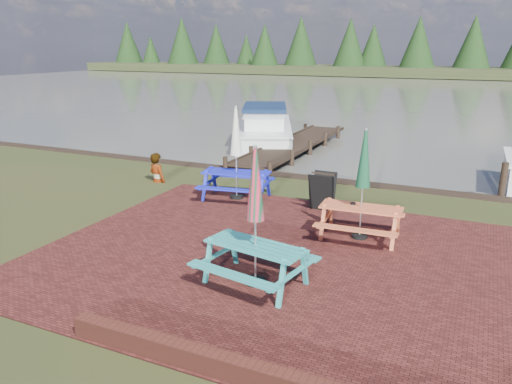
{
  "coord_description": "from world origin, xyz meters",
  "views": [
    {
      "loc": [
        3.35,
        -7.21,
        3.92
      ],
      "look_at": [
        -0.8,
        1.83,
        1.0
      ],
      "focal_mm": 35.0,
      "sensor_mm": 36.0,
      "label": 1
    }
  ],
  "objects_px": {
    "person": "(156,153)",
    "boat_jetty": "(265,130)",
    "chalkboard": "(322,191)",
    "picnic_table_teal": "(255,239)",
    "picnic_table_red": "(362,202)",
    "picnic_table_blue": "(236,168)",
    "jetty": "(293,145)"
  },
  "relations": [
    {
      "from": "chalkboard",
      "to": "boat_jetty",
      "type": "xyz_separation_m",
      "value": [
        -5.26,
        8.47,
        -0.12
      ]
    },
    {
      "from": "picnic_table_blue",
      "to": "jetty",
      "type": "xyz_separation_m",
      "value": [
        -1.07,
        7.15,
        -0.74
      ]
    },
    {
      "from": "picnic_table_red",
      "to": "boat_jetty",
      "type": "height_order",
      "value": "picnic_table_red"
    },
    {
      "from": "jetty",
      "to": "person",
      "type": "distance_m",
      "value": 6.88
    },
    {
      "from": "picnic_table_blue",
      "to": "chalkboard",
      "type": "xyz_separation_m",
      "value": [
        2.35,
        0.03,
        -0.37
      ]
    },
    {
      "from": "picnic_table_blue",
      "to": "chalkboard",
      "type": "bearing_deg",
      "value": -9.18
    },
    {
      "from": "jetty",
      "to": "boat_jetty",
      "type": "distance_m",
      "value": 2.3
    },
    {
      "from": "picnic_table_blue",
      "to": "person",
      "type": "xyz_separation_m",
      "value": [
        -2.96,
        0.57,
        0.01
      ]
    },
    {
      "from": "boat_jetty",
      "to": "picnic_table_blue",
      "type": "bearing_deg",
      "value": -93.75
    },
    {
      "from": "picnic_table_red",
      "to": "chalkboard",
      "type": "relative_size",
      "value": 2.47
    },
    {
      "from": "picnic_table_blue",
      "to": "person",
      "type": "height_order",
      "value": "picnic_table_blue"
    },
    {
      "from": "picnic_table_teal",
      "to": "chalkboard",
      "type": "relative_size",
      "value": 2.55
    },
    {
      "from": "chalkboard",
      "to": "jetty",
      "type": "distance_m",
      "value": 7.9
    },
    {
      "from": "picnic_table_blue",
      "to": "boat_jetty",
      "type": "distance_m",
      "value": 9.0
    },
    {
      "from": "picnic_table_teal",
      "to": "jetty",
      "type": "bearing_deg",
      "value": 117.76
    },
    {
      "from": "picnic_table_red",
      "to": "jetty",
      "type": "distance_m",
      "value": 9.85
    },
    {
      "from": "picnic_table_red",
      "to": "boat_jetty",
      "type": "distance_m",
      "value": 11.94
    },
    {
      "from": "person",
      "to": "chalkboard",
      "type": "bearing_deg",
      "value": -167.88
    },
    {
      "from": "jetty",
      "to": "picnic_table_blue",
      "type": "bearing_deg",
      "value": -81.47
    },
    {
      "from": "picnic_table_teal",
      "to": "chalkboard",
      "type": "distance_m",
      "value": 4.36
    },
    {
      "from": "picnic_table_blue",
      "to": "jetty",
      "type": "bearing_deg",
      "value": 88.57
    },
    {
      "from": "picnic_table_red",
      "to": "jetty",
      "type": "xyz_separation_m",
      "value": [
        -4.73,
        8.61,
        -0.7
      ]
    },
    {
      "from": "person",
      "to": "boat_jetty",
      "type": "bearing_deg",
      "value": -72.42
    },
    {
      "from": "person",
      "to": "picnic_table_blue",
      "type": "bearing_deg",
      "value": -173.02
    },
    {
      "from": "picnic_table_red",
      "to": "boat_jetty",
      "type": "relative_size",
      "value": 0.34
    },
    {
      "from": "picnic_table_red",
      "to": "picnic_table_blue",
      "type": "relative_size",
      "value": 0.95
    },
    {
      "from": "picnic_table_teal",
      "to": "boat_jetty",
      "type": "distance_m",
      "value": 13.93
    },
    {
      "from": "boat_jetty",
      "to": "person",
      "type": "distance_m",
      "value": 7.95
    },
    {
      "from": "picnic_table_blue",
      "to": "jetty",
      "type": "relative_size",
      "value": 0.27
    },
    {
      "from": "boat_jetty",
      "to": "person",
      "type": "xyz_separation_m",
      "value": [
        -0.05,
        -7.93,
        0.49
      ]
    },
    {
      "from": "picnic_table_red",
      "to": "picnic_table_teal",
      "type": "bearing_deg",
      "value": -114.44
    },
    {
      "from": "picnic_table_blue",
      "to": "boat_jetty",
      "type": "relative_size",
      "value": 0.36
    }
  ]
}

